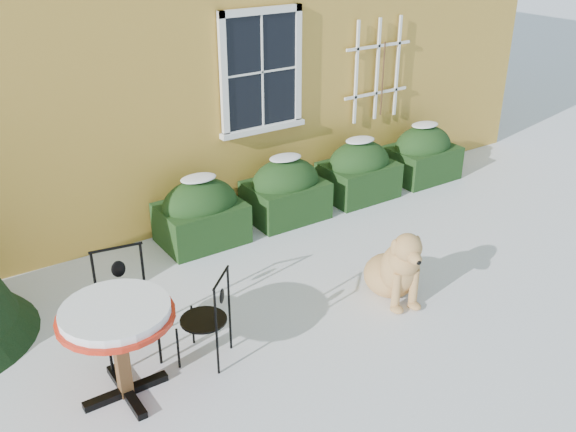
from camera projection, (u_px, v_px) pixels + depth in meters
ground at (342, 330)px, 6.58m from camera, size 80.00×80.00×0.00m
hedge_row at (323, 180)px, 9.15m from camera, size 4.95×0.80×0.91m
bistro_table at (117, 323)px, 5.38m from camera, size 0.99×0.99×0.92m
patio_chair_near at (207, 318)px, 5.97m from camera, size 0.58×0.58×0.93m
patio_chair_far at (126, 306)px, 6.01m from camera, size 0.56×0.55×1.09m
dog at (397, 269)px, 6.97m from camera, size 0.72×0.97×0.91m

